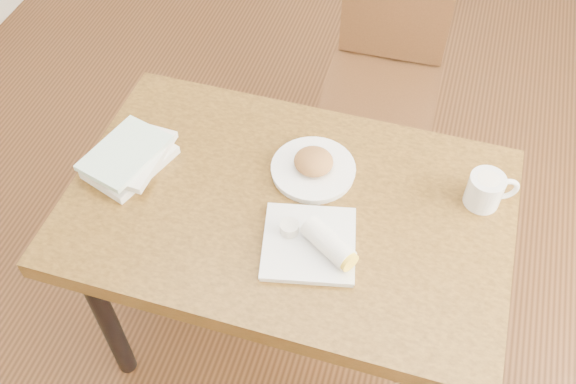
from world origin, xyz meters
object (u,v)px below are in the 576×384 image
(table, at_px, (288,223))
(chair_far, at_px, (386,63))
(coffee_mug, at_px, (487,190))
(book_stack, at_px, (130,157))
(plate_scone, at_px, (313,167))
(plate_burrito, at_px, (315,243))

(table, distance_m, chair_far, 0.91)
(coffee_mug, xyz_separation_m, book_stack, (-0.96, -0.15, -0.02))
(plate_scone, height_order, plate_burrito, plate_burrito)
(chair_far, height_order, coffee_mug, chair_far)
(table, relative_size, coffee_mug, 8.67)
(table, bearing_deg, chair_far, 82.64)
(plate_burrito, bearing_deg, coffee_mug, 35.28)
(coffee_mug, relative_size, book_stack, 0.50)
(plate_scone, relative_size, plate_burrito, 0.85)
(plate_burrito, xyz_separation_m, book_stack, (-0.57, 0.13, 0.01))
(coffee_mug, bearing_deg, book_stack, -171.01)
(table, height_order, plate_scone, plate_scone)
(table, xyz_separation_m, plate_burrito, (0.11, -0.12, 0.11))
(chair_far, xyz_separation_m, plate_scone, (-0.08, -0.77, 0.23))
(table, bearing_deg, book_stack, 179.17)
(table, relative_size, plate_scone, 5.04)
(coffee_mug, distance_m, book_stack, 0.97)
(book_stack, bearing_deg, plate_burrito, -12.44)
(coffee_mug, height_order, plate_burrito, coffee_mug)
(chair_far, xyz_separation_m, book_stack, (-0.58, -0.89, 0.23))
(plate_burrito, bearing_deg, table, 132.02)
(book_stack, bearing_deg, coffee_mug, 8.99)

